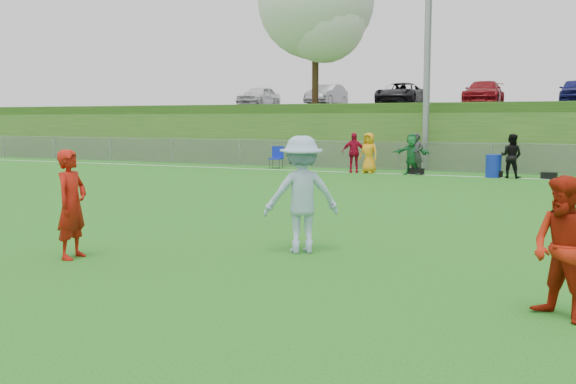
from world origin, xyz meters
The scene contains 15 objects.
ground centered at (0.00, 0.00, 0.00)m, with size 120.00×120.00×0.00m, color #195E13.
sideline_far centered at (0.00, 18.00, 0.01)m, with size 60.00×0.10×0.01m, color white.
fence centered at (0.00, 20.00, 0.65)m, with size 58.00×0.06×1.30m.
light_pole centered at (-3.00, 20.80, 6.71)m, with size 1.20×0.40×12.15m.
berm centered at (0.00, 31.00, 1.50)m, with size 120.00×18.00×3.00m, color #214814.
parking_lot centered at (0.00, 33.00, 3.05)m, with size 120.00×12.00×0.10m, color black.
tree_white_flowering centered at (-9.84, 24.92, 8.32)m, with size 6.30×6.30×8.78m.
car_row centered at (-1.17, 32.00, 3.82)m, with size 32.04×5.18×1.44m.
spectator_row centered at (-2.83, 18.00, 0.85)m, with size 7.37×0.82×1.69m.
gear_bags centered at (1.08, 18.10, 0.13)m, with size 7.79×0.49×0.26m.
player_red_left centered at (-4.20, -0.01, 0.88)m, with size 0.65×0.42×1.77m, color #A4150B.
player_red_center centered at (3.12, -0.26, 0.81)m, with size 0.79×0.62×1.63m, color #A91D0B.
player_blue centered at (-1.00, 1.94, 0.99)m, with size 1.28×0.73×1.97m, color #94B0CD.
recycling_bin centered at (0.27, 18.05, 0.44)m, with size 0.59×0.59×0.89m, color #0F26A7.
camp_chair centered at (-9.45, 18.82, 0.30)m, with size 0.62×0.63×1.01m.
Camera 1 is at (3.19, -7.92, 2.25)m, focal length 40.00 mm.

